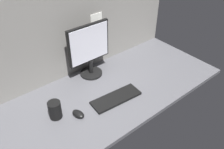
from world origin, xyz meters
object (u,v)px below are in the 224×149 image
(mouse, at_px, (78,114))
(mug_black_travel, at_px, (55,110))
(monitor, at_px, (89,49))
(keyboard, at_px, (116,98))

(mouse, height_order, mug_black_travel, mug_black_travel)
(monitor, xyz_separation_m, mug_black_travel, (-0.46, -0.26, -0.17))
(mug_black_travel, bearing_deg, monitor, 29.21)
(monitor, xyz_separation_m, mouse, (-0.34, -0.34, -0.22))
(keyboard, height_order, mouse, mouse)
(monitor, distance_m, keyboard, 0.44)
(monitor, bearing_deg, keyboard, -95.87)
(mouse, bearing_deg, keyboard, -18.00)
(mouse, bearing_deg, monitor, 33.29)
(monitor, relative_size, keyboard, 1.18)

